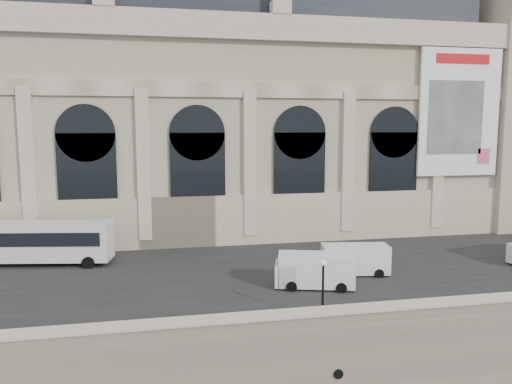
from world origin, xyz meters
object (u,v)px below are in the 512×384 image
bus_left (36,241)px  van_c (351,260)px  van_b (311,271)px  lamp_right (323,291)px

bus_left → van_c: (24.81, -7.83, -0.83)m
van_b → van_c: (4.05, 2.46, -0.07)m
van_b → van_c: van_b is taller
van_b → lamp_right: (-1.25, -6.16, 0.62)m
bus_left → van_b: bearing=-26.4°
van_c → lamp_right: bearing=-121.6°
van_b → van_c: bearing=31.2°
van_b → van_c: size_ratio=1.07×
lamp_right → van_b: bearing=78.5°
bus_left → van_c: bus_left is taller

